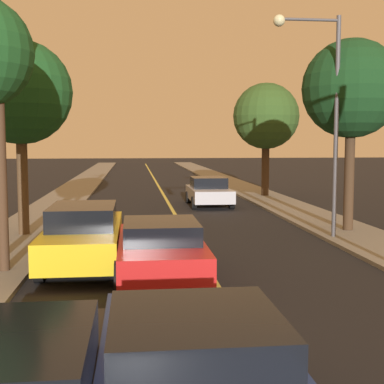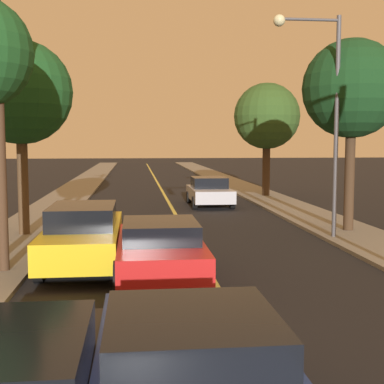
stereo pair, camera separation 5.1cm
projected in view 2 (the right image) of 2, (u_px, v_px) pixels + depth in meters
road_surface at (159, 185)px, 38.29m from camera, size 8.41×80.00×0.01m
sidewalk_left at (82, 185)px, 37.70m from camera, size 2.50×80.00×0.12m
sidewalk_right at (234, 184)px, 38.87m from camera, size 2.50×80.00×0.12m
car_near_lane_front at (191, 371)px, 5.54m from camera, size 2.07×4.10×1.41m
car_near_lane_second at (160, 247)px, 12.09m from camera, size 2.00×4.51×1.37m
car_outer_lane_second at (84, 234)px, 13.48m from camera, size 1.91×5.18×1.56m
car_far_oncoming at (209, 191)px, 26.07m from camera, size 1.99×4.20×1.40m
streetlamp_right at (321, 95)px, 16.53m from camera, size 2.13×0.36×6.87m
tree_left_near at (20, 93)px, 17.06m from camera, size 3.33×3.33×6.24m
tree_right_near at (352, 90)px, 17.85m from camera, size 3.30×3.30×6.43m
tree_right_far at (267, 117)px, 29.68m from camera, size 3.67×3.67×6.26m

